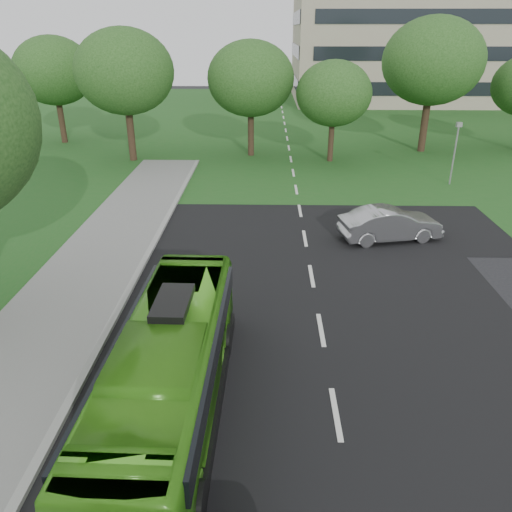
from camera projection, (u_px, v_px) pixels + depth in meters
The scene contains 11 objects.
ground at pixel (327, 367), 14.87m from camera, with size 160.00×160.00×0.00m, color black.
street_surfaces at pixel (287, 170), 35.56m from camera, with size 120.00×120.00×0.15m.
office_building at pixel (449, 1), 65.60m from camera, with size 40.10×20.10×25.00m.
tree_park_a at pixel (125, 72), 35.67m from camera, with size 7.08×7.08×9.41m.
tree_park_b at pixel (251, 79), 37.38m from camera, with size 6.53×6.53×8.56m.
tree_park_c at pixel (334, 94), 35.98m from camera, with size 5.47×5.47×7.27m.
tree_park_d at pixel (433, 61), 38.24m from camera, with size 7.73×7.73×10.22m.
tree_park_f at pixel (54, 71), 41.78m from camera, with size 6.59×6.59×8.80m.
bus at pixel (169, 373), 12.42m from camera, with size 2.30×9.83×2.74m, color #459C1C.
sedan at pixel (390, 224), 23.56m from camera, with size 1.66×4.76×1.57m, color #9D9EA1.
camera_pole at pixel (456, 145), 31.28m from camera, with size 0.35×0.31×3.95m.
Camera 1 is at (-1.87, -12.20, 9.19)m, focal length 35.00 mm.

